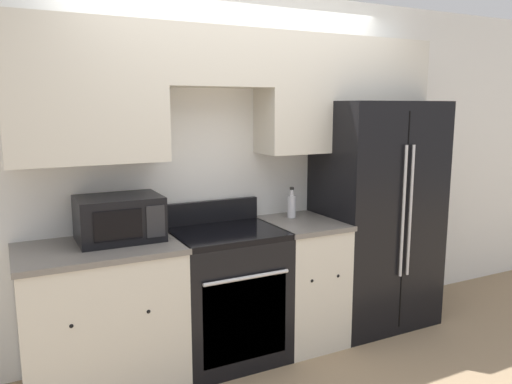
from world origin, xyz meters
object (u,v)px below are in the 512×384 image
at_px(microwave, 119,218).
at_px(bottle, 292,206).
at_px(refrigerator, 370,213).
at_px(oven_range, 227,294).

distance_m(microwave, bottle, 1.31).
relative_size(refrigerator, microwave, 3.48).
height_order(oven_range, microwave, microwave).
distance_m(oven_range, refrigerator, 1.40).
bearing_deg(refrigerator, oven_range, -176.57).
xyz_separation_m(oven_range, bottle, (0.61, 0.14, 0.55)).
bearing_deg(oven_range, microwave, 173.10).
distance_m(refrigerator, bottle, 0.73).
relative_size(oven_range, refrigerator, 0.60).
relative_size(oven_range, bottle, 4.62).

